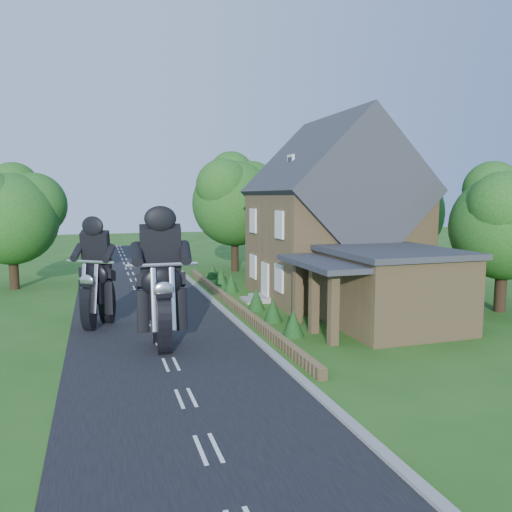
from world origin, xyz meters
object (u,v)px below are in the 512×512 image
object	(u,v)px
annex	(389,287)
motorcycle_follow	(98,311)
garden_wall	(232,303)
motorcycle_lead	(162,328)
house	(333,221)

from	to	relation	value
annex	motorcycle_follow	world-z (taller)	annex
garden_wall	annex	size ratio (longest dim) A/B	3.12
motorcycle_lead	motorcycle_follow	world-z (taller)	motorcycle_lead
garden_wall	house	bearing A→B (deg)	9.17
motorcycle_follow	motorcycle_lead	bearing A→B (deg)	154.36
motorcycle_follow	garden_wall	bearing A→B (deg)	-127.95
house	annex	xyz separation A→B (m)	(-0.62, -6.80, -2.58)
motorcycle_lead	garden_wall	bearing A→B (deg)	-124.23
house	annex	size ratio (longest dim) A/B	1.45
annex	motorcycle_follow	bearing A→B (deg)	163.09
garden_wall	motorcycle_lead	bearing A→B (deg)	-125.47
house	annex	bearing A→B (deg)	-95.24
house	motorcycle_lead	distance (m)	13.17
garden_wall	motorcycle_lead	world-z (taller)	motorcycle_lead
garden_wall	motorcycle_follow	world-z (taller)	motorcycle_follow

